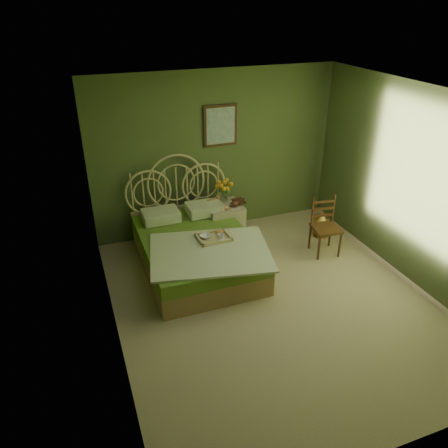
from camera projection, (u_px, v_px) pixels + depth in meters
name	position (u px, v px, depth m)	size (l,w,h in m)	color
floor	(274.00, 301.00, 5.69)	(4.50, 4.50, 0.00)	#C6B08F
ceiling	(288.00, 99.00, 4.48)	(4.50, 4.50, 0.00)	silver
wall_back	(216.00, 154.00, 6.95)	(4.00, 4.00, 0.00)	#506636
wall_left	(106.00, 242.00, 4.47)	(4.50, 4.50, 0.00)	#506636
wall_right	(417.00, 188.00, 5.70)	(4.50, 4.50, 0.00)	#506636
wall_art	(220.00, 126.00, 6.74)	(0.54, 0.04, 0.64)	#3C2510
bed	(196.00, 248.00, 6.30)	(1.78, 2.25, 1.40)	#AC7F56
nightstand	(224.00, 218.00, 7.01)	(0.55, 0.55, 1.03)	beige
chair	(324.00, 222.00, 6.60)	(0.44, 0.44, 0.89)	#3C2510
birdcage	(321.00, 225.00, 7.16)	(0.26, 0.26, 0.40)	#C3893E
book_lower	(234.00, 202.00, 6.96)	(0.17, 0.23, 0.02)	#381E0F
book_upper	(234.00, 201.00, 6.95)	(0.16, 0.22, 0.02)	#472819
cereal_bowl	(206.00, 236.00, 6.08)	(0.16, 0.16, 0.04)	white
coffee_cup	(221.00, 237.00, 6.04)	(0.09, 0.09, 0.08)	white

